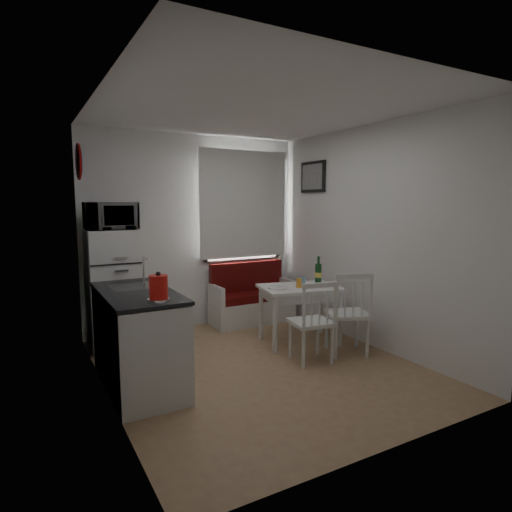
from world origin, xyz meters
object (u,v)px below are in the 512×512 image
at_px(dining_table, 300,293).
at_px(microwave, 111,216).
at_px(chair_right, 353,304).
at_px(kitchen_counter, 138,338).
at_px(chair_left, 317,313).
at_px(wine_bottle, 318,269).
at_px(fridge, 113,289).
at_px(kettle, 158,287).
at_px(bench, 252,303).

distance_m(dining_table, microwave, 2.39).
bearing_deg(chair_right, kitchen_counter, -167.62).
height_order(chair_left, microwave, microwave).
bearing_deg(wine_bottle, dining_table, -164.05).
bearing_deg(dining_table, kitchen_counter, -159.43).
xyz_separation_m(dining_table, fridge, (-2.00, 0.96, 0.08)).
xyz_separation_m(microwave, kettle, (0.03, -1.73, -0.53)).
distance_m(chair_left, kettle, 1.79).
xyz_separation_m(chair_right, kettle, (-2.22, -0.15, 0.44)).
bearing_deg(bench, chair_left, -95.51).
height_order(kitchen_counter, fridge, fridge).
bearing_deg(chair_left, dining_table, 78.17).
relative_size(bench, kettle, 4.94).
relative_size(kitchen_counter, wine_bottle, 3.96).
bearing_deg(kitchen_counter, wine_bottle, 9.22).
bearing_deg(dining_table, kettle, -144.85).
distance_m(kitchen_counter, chair_left, 1.81).
xyz_separation_m(bench, dining_table, (0.08, -1.07, 0.34)).
height_order(kitchen_counter, wine_bottle, kitchen_counter).
relative_size(chair_left, fridge, 0.34).
distance_m(chair_right, fridge, 2.78).
height_order(dining_table, chair_left, chair_left).
relative_size(fridge, microwave, 2.47).
relative_size(dining_table, wine_bottle, 3.14).
xyz_separation_m(chair_left, fridge, (-1.75, 1.62, 0.15)).
bearing_deg(chair_right, kettle, -154.11).
height_order(kitchen_counter, kettle, kitchen_counter).
bearing_deg(kettle, bench, 45.02).
xyz_separation_m(bench, wine_bottle, (0.43, -0.97, 0.58)).
bearing_deg(microwave, kitchen_counter, -90.94).
bearing_deg(wine_bottle, kettle, -158.36).
xyz_separation_m(fridge, microwave, (0.00, -0.05, 0.85)).
xyz_separation_m(kitchen_counter, kettle, (0.05, -0.54, 0.57)).
height_order(chair_right, fridge, fridge).
xyz_separation_m(bench, fridge, (-1.92, -0.11, 0.41)).
distance_m(chair_right, wine_bottle, 0.82).
height_order(dining_table, fridge, fridge).
relative_size(kitchen_counter, microwave, 2.34).
bearing_deg(kitchen_counter, kettle, -84.72).
height_order(microwave, wine_bottle, microwave).
distance_m(bench, wine_bottle, 1.21).
bearing_deg(chair_left, kitchen_counter, 176.84).
relative_size(kitchen_counter, kettle, 5.48).
height_order(kitchen_counter, microwave, microwave).
distance_m(dining_table, fridge, 2.22).
relative_size(chair_right, fridge, 0.41).
bearing_deg(kettle, fridge, 90.97).
distance_m(kitchen_counter, chair_right, 2.30).
distance_m(chair_right, microwave, 2.91).
height_order(fridge, kettle, fridge).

